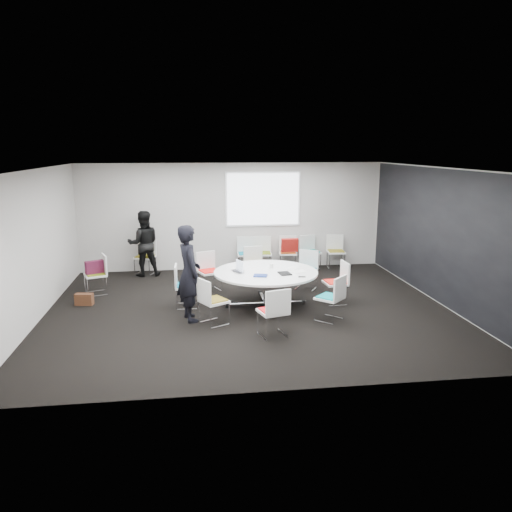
{
  "coord_description": "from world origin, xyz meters",
  "views": [
    {
      "loc": [
        -1.14,
        -9.55,
        3.21
      ],
      "look_at": [
        0.2,
        0.4,
        1.0
      ],
      "focal_mm": 35.0,
      "sensor_mm": 36.0,
      "label": 1
    }
  ],
  "objects": [
    {
      "name": "tablet_folio",
      "position": [
        0.2,
        -0.22,
        0.74
      ],
      "size": [
        0.3,
        0.26,
        0.03
      ],
      "primitive_type": "cube",
      "rotation": [
        0.0,
        0.0,
        -0.27
      ],
      "color": "navy",
      "rests_on": "conference_table"
    },
    {
      "name": "projection_screen",
      "position": [
        0.8,
        3.46,
        1.85
      ],
      "size": [
        1.9,
        0.03,
        1.35
      ],
      "primitive_type": "cube",
      "color": "white",
      "rests_on": "room_shell"
    },
    {
      "name": "cup",
      "position": [
        0.53,
        0.42,
        0.78
      ],
      "size": [
        0.08,
        0.08,
        0.09
      ],
      "primitive_type": "cylinder",
      "color": "white",
      "rests_on": "conference_table"
    },
    {
      "name": "conference_table",
      "position": [
        0.37,
        0.15,
        0.53
      ],
      "size": [
        2.11,
        2.11,
        0.73
      ],
      "color": "silver",
      "rests_on": "ground"
    },
    {
      "name": "chair_person_back",
      "position": [
        -2.29,
        3.16,
        0.28
      ],
      "size": [
        0.59,
        0.58,
        0.88
      ],
      "rotation": [
        0.0,
        0.0,
        2.78
      ],
      "color": "silver",
      "rests_on": "ground"
    },
    {
      "name": "chair_ring_f",
      "position": [
        -0.75,
        -0.8,
        0.28
      ],
      "size": [
        0.62,
        0.62,
        0.88
      ],
      "rotation": [
        0.0,
        0.0,
        5.22
      ],
      "color": "silver",
      "rests_on": "ground"
    },
    {
      "name": "room_shell",
      "position": [
        0.09,
        0.0,
        1.4
      ],
      "size": [
        8.08,
        7.08,
        2.88
      ],
      "color": "black",
      "rests_on": "ground"
    },
    {
      "name": "person_back",
      "position": [
        -2.3,
        3.0,
        0.83
      ],
      "size": [
        0.88,
        0.72,
        1.65
      ],
      "primitive_type": "imported",
      "rotation": [
        0.0,
        0.0,
        3.27
      ],
      "color": "black",
      "rests_on": "ground"
    },
    {
      "name": "maroon_bag",
      "position": [
        -3.23,
        1.46,
        0.62
      ],
      "size": [
        0.42,
        0.32,
        0.28
      ],
      "primitive_type": "cube",
      "rotation": [
        0.0,
        0.0,
        0.51
      ],
      "color": "#51152E",
      "rests_on": "chair_spare_left"
    },
    {
      "name": "chair_spare_left",
      "position": [
        -3.22,
        1.47,
        0.28
      ],
      "size": [
        0.58,
        0.58,
        0.88
      ],
      "rotation": [
        0.0,
        0.0,
        1.91
      ],
      "color": "silver",
      "rests_on": "ground"
    },
    {
      "name": "papers_front",
      "position": [
        1.02,
        0.05,
        0.73
      ],
      "size": [
        0.35,
        0.28,
        0.0
      ],
      "primitive_type": "cube",
      "rotation": [
        0.0,
        0.0,
        0.27
      ],
      "color": "white",
      "rests_on": "conference_table"
    },
    {
      "name": "chair_ring_b",
      "position": [
        1.47,
        1.25,
        0.28
      ],
      "size": [
        0.63,
        0.62,
        0.88
      ],
      "rotation": [
        0.0,
        0.0,
        2.6
      ],
      "color": "silver",
      "rests_on": "ground"
    },
    {
      "name": "chair_back_e",
      "position": [
        2.74,
        3.14,
        0.28
      ],
      "size": [
        0.5,
        0.49,
        0.88
      ],
      "rotation": [
        0.0,
        0.0,
        3.04
      ],
      "color": "silver",
      "rests_on": "ground"
    },
    {
      "name": "person_main",
      "position": [
        -1.18,
        -0.49,
        0.91
      ],
      "size": [
        0.6,
        0.76,
        1.81
      ],
      "primitive_type": "imported",
      "rotation": [
        0.0,
        0.0,
        1.85
      ],
      "color": "black",
      "rests_on": "ground"
    },
    {
      "name": "chair_back_c",
      "position": [
        1.43,
        3.17,
        0.28
      ],
      "size": [
        0.52,
        0.51,
        0.88
      ],
      "rotation": [
        0.0,
        0.0,
        2.99
      ],
      "color": "silver",
      "rests_on": "ground"
    },
    {
      "name": "chair_ring_d",
      "position": [
        -0.73,
        1.4,
        0.28
      ],
      "size": [
        0.59,
        0.58,
        0.88
      ],
      "rotation": [
        0.0,
        0.0,
        3.52
      ],
      "color": "silver",
      "rests_on": "ground"
    },
    {
      "name": "papers_right",
      "position": [
        0.95,
        0.34,
        0.73
      ],
      "size": [
        0.36,
        0.36,
        0.0
      ],
      "primitive_type": "cube",
      "rotation": [
        0.0,
        0.0,
        0.76
      ],
      "color": "white",
      "rests_on": "conference_table"
    },
    {
      "name": "chair_back_d",
      "position": [
        2.04,
        3.17,
        0.28
      ],
      "size": [
        0.55,
        0.55,
        0.88
      ],
      "rotation": [
        0.0,
        0.0,
        3.38
      ],
      "color": "silver",
      "rests_on": "ground"
    },
    {
      "name": "notebook_black",
      "position": [
        0.71,
        -0.1,
        0.74
      ],
      "size": [
        0.25,
        0.32,
        0.02
      ],
      "primitive_type": "cube",
      "rotation": [
        0.0,
        0.0,
        0.12
      ],
      "color": "black",
      "rests_on": "conference_table"
    },
    {
      "name": "chair_back_b",
      "position": [
        0.75,
        3.17,
        0.28
      ],
      "size": [
        0.5,
        0.48,
        0.88
      ],
      "rotation": [
        0.0,
        0.0,
        3.06
      ],
      "color": "silver",
      "rests_on": "ground"
    },
    {
      "name": "chair_ring_h",
      "position": [
        1.43,
        -0.89,
        0.28
      ],
      "size": [
        0.64,
        0.64,
        0.88
      ],
      "rotation": [
        0.0,
        0.0,
        7.08
      ],
      "color": "silver",
      "rests_on": "ground"
    },
    {
      "name": "chair_ring_c",
      "position": [
        0.37,
        1.84,
        0.28
      ],
      "size": [
        0.51,
        0.5,
        0.88
      ],
      "rotation": [
        0.0,
        0.0,
        3.27
      ],
      "color": "silver",
      "rests_on": "ground"
    },
    {
      "name": "chair_ring_a",
      "position": [
        1.83,
        0.11,
        0.28
      ],
      "size": [
        0.48,
        0.49,
        0.88
      ],
      "rotation": [
        0.0,
        0.0,
        1.64
      ],
      "color": "silver",
      "rests_on": "ground"
    },
    {
      "name": "laptop_lid",
      "position": [
        -0.17,
        0.15,
        0.86
      ],
      "size": [
        0.11,
        0.29,
        0.22
      ],
      "primitive_type": "cube",
      "rotation": [
        0.0,
        0.0,
        1.91
      ],
      "color": "silver",
      "rests_on": "conference_table"
    },
    {
      "name": "laptop",
      "position": [
        -0.16,
        0.19,
        0.74
      ],
      "size": [
        0.34,
        0.39,
        0.03
      ],
      "primitive_type": "imported",
      "rotation": [
        0.0,
        0.0,
        2.05
      ],
      "color": "#333338",
      "rests_on": "conference_table"
    },
    {
      "name": "chair_back_a",
      "position": [
        0.31,
        3.16,
        0.28
      ],
      "size": [
        0.48,
        0.47,
        0.88
      ],
      "rotation": [
        0.0,
        0.0,
        3.1
      ],
      "color": "silver",
      "rests_on": "ground"
    },
    {
      "name": "red_jacket",
      "position": [
        1.43,
        2.94,
        0.7
      ],
      "size": [
        0.44,
        0.16,
        0.36
      ],
      "primitive_type": "cube",
      "rotation": [
        0.17,
        0.0,
        0.01
      ],
      "color": "#A11913",
      "rests_on": "chair_back_c"
    },
    {
      "name": "chair_ring_e",
      "position": [
        -1.25,
        0.28,
        0.28
      ],
      "size": [
        0.46,
        0.47,
        0.88
      ],
      "rotation": [
        0.0,
        0.0,
        4.69
      ],
      "color": "silver",
      "rests_on": "ground"
    },
    {
      "name": "chair_ring_g",
      "position": [
        0.24,
        -1.54,
        0.28
      ],
      "size": [
        0.56,
        0.55,
        0.88
      ],
      "rotation": [
        0.0,
        0.0,
        6.55
      ],
      "color": "silver",
      "rests_on": "ground"
    },
    {
      "name": "phone",
      "position": [
        1.0,
        -0.38,
        0.73
      ],
      "size": [
        0.15,
        0.1,
        0.01
      ],
      "primitive_type": "cube",
      "rotation": [
        0.0,
        0.0,
        -0.2
      ],
      "color": "black",
      "rests_on": "conference_table"
    },
    {
      "name": "brown_bag",
      "position": [
        -3.35,
        0.7,
        0.12
      ],
      "size": [
        0.38,
        0.22,
        0.24
      ],
      "primitive_type": "cube",
      "rotation": [
        0.0,
        0.0,
        -0.17
      ],
      "color": "#482717",
      "rests_on": "ground"
    }
  ]
}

